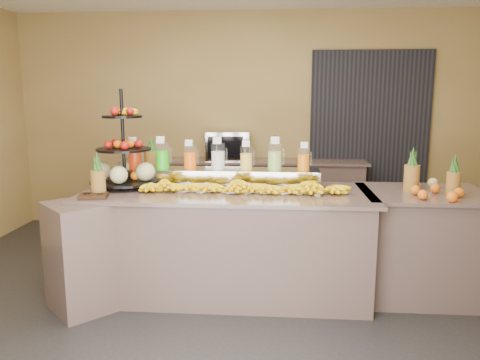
# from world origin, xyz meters

# --- Properties ---
(ground) EXTENTS (6.00, 6.00, 0.00)m
(ground) POSITION_xyz_m (0.00, 0.00, 0.00)
(ground) COLOR black
(ground) RESTS_ON ground
(room_envelope) EXTENTS (6.04, 5.02, 2.82)m
(room_envelope) POSITION_xyz_m (0.19, 0.79, 1.88)
(room_envelope) COLOR olive
(room_envelope) RESTS_ON ground
(buffet_counter) EXTENTS (2.75, 1.25, 0.93)m
(buffet_counter) POSITION_xyz_m (-0.12, 0.26, 0.47)
(buffet_counter) COLOR gray
(buffet_counter) RESTS_ON ground
(right_counter) EXTENTS (1.08, 0.88, 0.93)m
(right_counter) POSITION_xyz_m (1.70, 0.40, 0.47)
(right_counter) COLOR gray
(right_counter) RESTS_ON ground
(back_ledge) EXTENTS (3.10, 0.55, 0.93)m
(back_ledge) POSITION_xyz_m (0.00, 2.25, 0.47)
(back_ledge) COLOR gray
(back_ledge) RESTS_ON ground
(pitcher_tray) EXTENTS (1.85, 0.30, 0.15)m
(pitcher_tray) POSITION_xyz_m (-0.12, 0.58, 1.01)
(pitcher_tray) COLOR gray
(pitcher_tray) RESTS_ON buffet_counter
(juice_pitcher_orange_a) EXTENTS (0.13, 0.13, 0.30)m
(juice_pitcher_orange_a) POSITION_xyz_m (-0.90, 0.58, 1.18)
(juice_pitcher_orange_a) COLOR silver
(juice_pitcher_orange_a) RESTS_ON pitcher_tray
(juice_pitcher_green) EXTENTS (0.13, 0.13, 0.31)m
(juice_pitcher_green) POSITION_xyz_m (-0.64, 0.58, 1.19)
(juice_pitcher_green) COLOR silver
(juice_pitcher_green) RESTS_ON pitcher_tray
(juice_pitcher_orange_b) EXTENTS (0.12, 0.12, 0.28)m
(juice_pitcher_orange_b) POSITION_xyz_m (-0.38, 0.58, 1.18)
(juice_pitcher_orange_b) COLOR silver
(juice_pitcher_orange_b) RESTS_ON pitcher_tray
(juice_pitcher_milk) EXTENTS (0.13, 0.13, 0.31)m
(juice_pitcher_milk) POSITION_xyz_m (-0.12, 0.58, 1.19)
(juice_pitcher_milk) COLOR silver
(juice_pitcher_milk) RESTS_ON pitcher_tray
(juice_pitcher_lemon) EXTENTS (0.12, 0.12, 0.28)m
(juice_pitcher_lemon) POSITION_xyz_m (0.14, 0.58, 1.17)
(juice_pitcher_lemon) COLOR silver
(juice_pitcher_lemon) RESTS_ON pitcher_tray
(juice_pitcher_lime) EXTENTS (0.13, 0.14, 0.32)m
(juice_pitcher_lime) POSITION_xyz_m (0.40, 0.58, 1.19)
(juice_pitcher_lime) COLOR silver
(juice_pitcher_lime) RESTS_ON pitcher_tray
(juice_pitcher_orange_c) EXTENTS (0.11, 0.12, 0.27)m
(juice_pitcher_orange_c) POSITION_xyz_m (0.66, 0.58, 1.17)
(juice_pitcher_orange_c) COLOR silver
(juice_pitcher_orange_c) RESTS_ON pitcher_tray
(banana_heap) EXTENTS (1.82, 0.16, 0.15)m
(banana_heap) POSITION_xyz_m (0.12, 0.28, 0.99)
(banana_heap) COLOR yellow
(banana_heap) RESTS_ON buffet_counter
(fruit_stand) EXTENTS (0.78, 0.78, 0.87)m
(fruit_stand) POSITION_xyz_m (-0.91, 0.43, 1.15)
(fruit_stand) COLOR black
(fruit_stand) RESTS_ON buffet_counter
(condiment_caddy) EXTENTS (0.25, 0.21, 0.03)m
(condiment_caddy) POSITION_xyz_m (-1.06, -0.05, 0.95)
(condiment_caddy) COLOR black
(condiment_caddy) RESTS_ON buffet_counter
(pineapple_left_a) EXTENTS (0.12, 0.12, 0.37)m
(pineapple_left_a) POSITION_xyz_m (-1.05, 0.05, 1.06)
(pineapple_left_a) COLOR brown
(pineapple_left_a) RESTS_ON buffet_counter
(pineapple_left_b) EXTENTS (0.15, 0.15, 0.44)m
(pineapple_left_b) POSITION_xyz_m (-0.79, 0.78, 1.10)
(pineapple_left_b) COLOR brown
(pineapple_left_b) RESTS_ON buffet_counter
(right_fruit_pile) EXTENTS (0.44, 0.42, 0.23)m
(right_fruit_pile) POSITION_xyz_m (1.72, 0.28, 1.00)
(right_fruit_pile) COLOR brown
(right_fruit_pile) RESTS_ON right_counter
(oven_warmer) EXTENTS (0.58, 0.44, 0.36)m
(oven_warmer) POSITION_xyz_m (-0.21, 2.25, 1.11)
(oven_warmer) COLOR gray
(oven_warmer) RESTS_ON back_ledge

